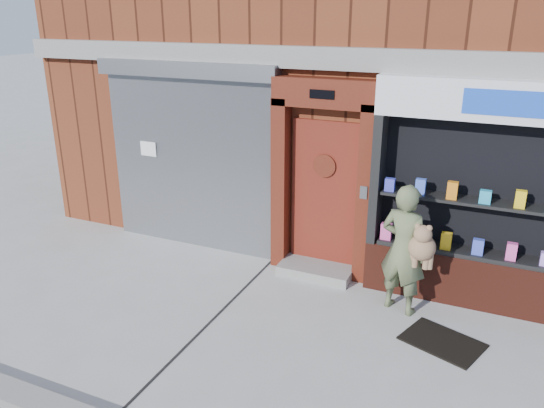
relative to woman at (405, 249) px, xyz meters
The scene contains 6 objects.
ground 1.62m from the woman, 116.64° to the right, with size 80.00×80.00×0.00m, color #9E9E99.
shutter_bay 3.77m from the woman, 168.82° to the left, with size 3.10×0.30×3.04m.
red_door_bay 1.61m from the woman, 154.56° to the left, with size 1.52×0.58×2.90m.
pharmacy_bay 1.37m from the woman, 27.80° to the left, with size 3.50×0.41×3.00m.
woman is the anchor object (origin of this frame).
doormat 1.20m from the woman, 41.60° to the right, with size 0.89×0.62×0.02m, color black.
Camera 1 is at (1.55, -5.11, 3.75)m, focal length 35.00 mm.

